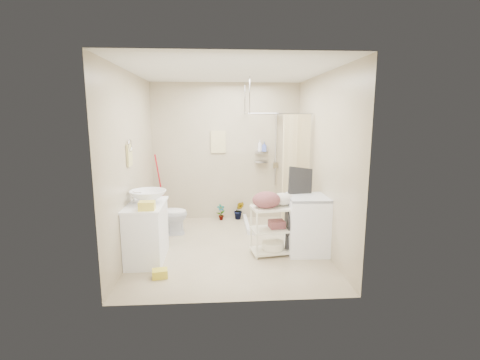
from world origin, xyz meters
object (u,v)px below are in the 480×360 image
object	(u,v)px
toilet	(166,214)
washing_machine	(308,224)
laundry_rack	(273,226)
vanity	(147,232)

from	to	relation	value
toilet	washing_machine	bearing A→B (deg)	-118.05
toilet	laundry_rack	xyz separation A→B (m)	(1.66, -0.97, 0.07)
vanity	laundry_rack	world-z (taller)	laundry_rack
vanity	toilet	xyz separation A→B (m)	(0.12, 1.05, -0.05)
toilet	washing_machine	world-z (taller)	washing_machine
vanity	washing_machine	xyz separation A→B (m)	(2.30, 0.13, 0.02)
vanity	washing_machine	size ratio (longest dim) A/B	1.08
vanity	washing_machine	distance (m)	2.30
vanity	laundry_rack	distance (m)	1.79
laundry_rack	washing_machine	bearing A→B (deg)	-3.75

